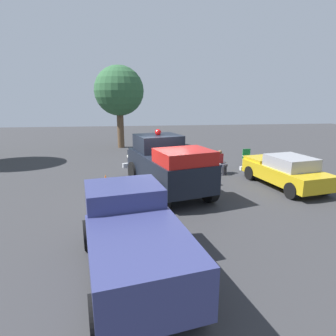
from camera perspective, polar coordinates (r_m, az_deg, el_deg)
ground_plane at (r=11.84m, az=-2.03°, el=-5.58°), size 60.00×60.00×0.00m
vintage_fire_truck at (r=12.22m, az=-0.43°, el=0.89°), size 6.32×3.76×2.59m
classic_hot_rod at (r=13.91m, az=22.39°, el=-0.46°), size 4.63×2.62×1.46m
parked_pickup at (r=6.56m, az=-7.46°, el=-13.15°), size 5.05×2.73×1.90m
lawn_chair_near_truck at (r=15.30m, az=10.17°, el=1.03°), size 0.68×0.68×1.02m
lawn_chair_by_car at (r=15.00m, az=5.43°, el=0.93°), size 0.69×0.69×1.02m
lawn_chair_spare at (r=17.36m, az=15.63°, el=2.27°), size 0.53×0.54×1.02m
spectator_seated at (r=15.20m, az=10.58°, el=1.35°), size 0.65×0.61×1.29m
oak_tree_right at (r=23.19m, az=-9.83°, el=14.98°), size 3.86×3.86×6.41m
traffic_cone at (r=13.00m, az=-12.43°, el=-2.69°), size 0.40×0.40×0.64m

